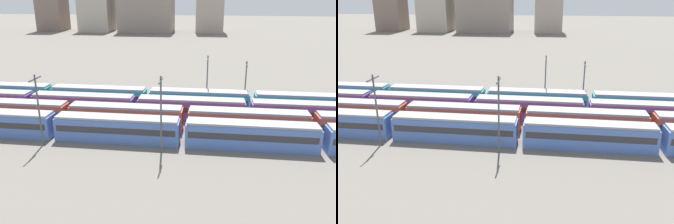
% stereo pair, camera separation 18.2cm
% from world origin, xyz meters
% --- Properties ---
extents(train_track_0, '(112.50, 3.06, 3.75)m').
position_xyz_m(train_track_0, '(36.64, 0.00, 1.90)').
color(train_track_0, '#4C70BC').
rests_on(train_track_0, ground_plane).
extents(train_track_1, '(93.60, 3.06, 3.75)m').
position_xyz_m(train_track_1, '(27.18, 5.20, 1.90)').
color(train_track_1, '#BC4C38').
rests_on(train_track_1, ground_plane).
extents(train_track_2, '(93.60, 3.06, 3.75)m').
position_xyz_m(train_track_2, '(37.14, 10.40, 1.90)').
color(train_track_2, '#6B429E').
rests_on(train_track_2, ground_plane).
extents(train_track_3, '(112.50, 3.06, 3.75)m').
position_xyz_m(train_track_3, '(47.70, 15.60, 1.90)').
color(train_track_3, teal).
rests_on(train_track_3, ground_plane).
extents(catenary_pole_0, '(0.24, 3.20, 10.19)m').
position_xyz_m(catenary_pole_0, '(17.06, -2.80, 5.64)').
color(catenary_pole_0, '#4C4C51').
rests_on(catenary_pole_0, ground_plane).
extents(catenary_pole_1, '(0.24, 3.20, 8.72)m').
position_xyz_m(catenary_pole_1, '(46.65, 18.64, 4.88)').
color(catenary_pole_1, '#4C4C51').
rests_on(catenary_pole_1, ground_plane).
extents(catenary_pole_2, '(0.24, 3.20, 10.59)m').
position_xyz_m(catenary_pole_2, '(34.07, -3.16, 5.85)').
color(catenary_pole_2, '#4C4C51').
rests_on(catenary_pole_2, ground_plane).
extents(catenary_pole_3, '(0.24, 3.20, 9.59)m').
position_xyz_m(catenary_pole_3, '(39.55, 18.67, 5.34)').
color(catenary_pole_3, '#4C4C51').
rests_on(catenary_pole_3, ground_plane).
extents(distant_building_0, '(14.43, 14.83, 33.84)m').
position_xyz_m(distant_building_0, '(-52.78, 151.72, 16.92)').
color(distant_building_0, '#7A665B').
rests_on(distant_building_0, ground_plane).
extents(distant_building_1, '(17.30, 19.46, 26.46)m').
position_xyz_m(distant_building_1, '(-25.96, 151.72, 13.23)').
color(distant_building_1, '#B2A899').
rests_on(distant_building_1, ground_plane).
extents(distant_building_2, '(29.58, 19.15, 32.50)m').
position_xyz_m(distant_building_2, '(2.71, 151.72, 16.25)').
color(distant_building_2, gray).
rests_on(distant_building_2, ground_plane).
extents(distant_building_3, '(14.84, 13.28, 31.96)m').
position_xyz_m(distant_building_3, '(37.94, 151.72, 15.98)').
color(distant_building_3, '#A89989').
rests_on(distant_building_3, ground_plane).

